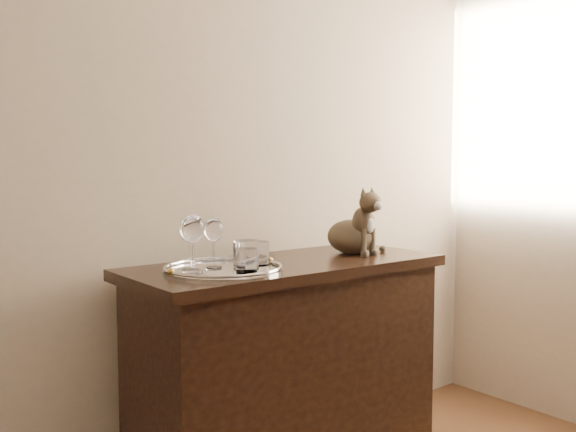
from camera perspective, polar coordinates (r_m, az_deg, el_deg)
name	(u,v)px	position (r m, az deg, el deg)	size (l,w,h in m)	color
wall_back	(93,123)	(2.32, -16.95, 7.92)	(4.00, 0.10, 2.70)	tan
sideboard	(287,374)	(2.47, -0.12, -13.87)	(1.20, 0.50, 0.85)	black
tray	(223,270)	(2.18, -5.77, -4.79)	(0.40, 0.40, 0.01)	silver
wine_glass_a	(191,243)	(2.14, -8.66, -2.41)	(0.07, 0.07, 0.18)	white
wine_glass_c	(193,243)	(2.11, -8.40, -2.43)	(0.07, 0.07, 0.19)	white
wine_glass_d	(214,243)	(2.18, -6.62, -2.38)	(0.07, 0.07, 0.17)	white
tumbler_a	(246,255)	(2.15, -3.73, -3.46)	(0.09, 0.09, 0.10)	white
tumbler_b	(247,261)	(2.08, -3.70, -3.99)	(0.07, 0.07, 0.08)	silver
tumbler_c	(259,253)	(2.23, -2.64, -3.34)	(0.07, 0.07, 0.08)	white
cat	(351,220)	(2.58, 5.63, -0.34)	(0.27, 0.25, 0.27)	brown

